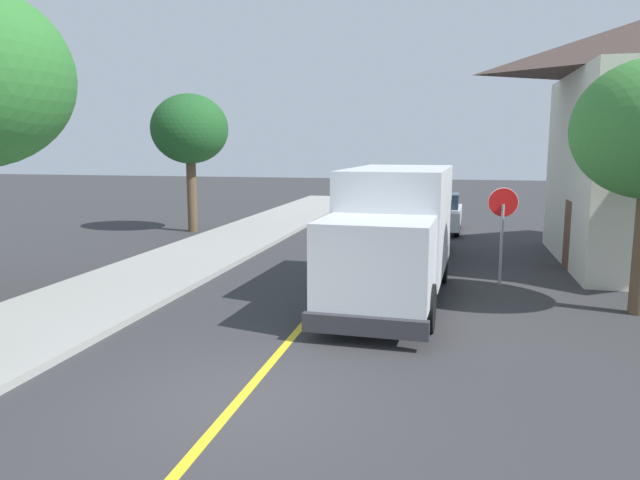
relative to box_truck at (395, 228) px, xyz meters
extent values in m
plane|color=#303033|center=(-1.64, -6.61, -1.77)|extent=(120.00, 120.00, 0.00)
cube|color=gray|center=(-7.04, -2.61, -1.69)|extent=(3.60, 60.00, 0.15)
cube|color=gold|center=(-1.64, 3.39, -1.76)|extent=(0.16, 56.00, 0.01)
cube|color=silver|center=(0.03, 0.73, 0.13)|extent=(2.60, 5.09, 2.60)
cube|color=silver|center=(-0.11, -2.76, -0.32)|extent=(2.36, 2.09, 1.70)
cube|color=#1E2D3D|center=(-0.15, -3.66, 0.06)|extent=(2.04, 0.16, 0.75)
cube|color=#2D2D33|center=(-0.16, -3.84, -1.35)|extent=(2.41, 0.30, 0.36)
cylinder|color=black|center=(0.94, -2.61, -1.27)|extent=(0.34, 1.01, 1.00)
cylinder|color=black|center=(-1.16, -2.52, -1.27)|extent=(0.34, 1.01, 1.00)
cylinder|color=black|center=(1.13, 1.94, -1.27)|extent=(0.34, 1.01, 1.00)
cylinder|color=black|center=(-0.97, 2.03, -1.27)|extent=(0.34, 1.01, 1.00)
cube|color=#B7B7BC|center=(0.22, 6.19, -1.12)|extent=(1.84, 4.42, 0.76)
cube|color=#1E2D3D|center=(0.22, 6.34, -0.42)|extent=(1.60, 1.81, 0.64)
cylinder|color=black|center=(0.99, 4.77, -1.45)|extent=(0.23, 0.64, 0.64)
cylinder|color=black|center=(-0.59, 4.78, -1.45)|extent=(0.23, 0.64, 0.64)
cylinder|color=black|center=(1.02, 7.59, -1.45)|extent=(0.23, 0.64, 0.64)
cylinder|color=black|center=(-0.56, 7.60, -1.45)|extent=(0.23, 0.64, 0.64)
cube|color=silver|center=(0.82, 12.02, -1.12)|extent=(1.94, 4.46, 0.76)
cube|color=#1E2D3D|center=(0.83, 12.17, -0.42)|extent=(1.64, 1.85, 0.64)
cylinder|color=black|center=(1.57, 10.59, -1.45)|extent=(0.24, 0.65, 0.64)
cylinder|color=black|center=(-0.01, 10.64, -1.45)|extent=(0.24, 0.65, 0.64)
cylinder|color=black|center=(1.66, 13.41, -1.45)|extent=(0.24, 0.65, 0.64)
cylinder|color=black|center=(0.08, 13.46, -1.45)|extent=(0.24, 0.65, 0.64)
cylinder|color=gray|center=(2.69, 2.04, -0.67)|extent=(0.08, 0.08, 2.20)
cylinder|color=red|center=(2.69, 2.07, 0.48)|extent=(0.76, 0.03, 0.76)
cylinder|color=white|center=(2.69, 2.09, 0.48)|extent=(0.80, 0.02, 0.80)
cube|color=brown|center=(4.88, 4.81, -0.72)|extent=(0.10, 1.00, 2.10)
cylinder|color=brown|center=(-9.83, 9.59, -0.23)|extent=(0.42, 0.42, 3.06)
ellipsoid|color=#1E5123|center=(-9.83, 9.59, 2.71)|extent=(3.32, 3.32, 2.99)
camera|label=1|loc=(1.38, -14.41, 1.99)|focal=33.13mm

